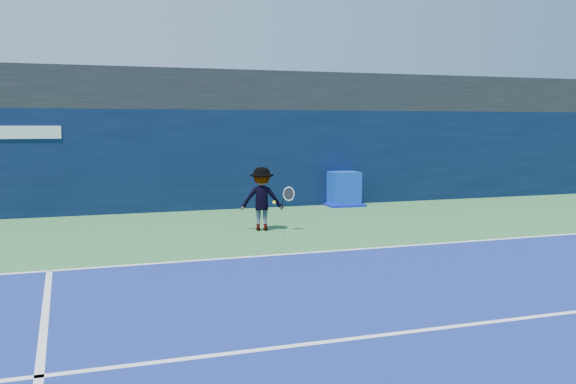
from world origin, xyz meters
name	(u,v)px	position (x,y,z in m)	size (l,w,h in m)	color
ground	(385,289)	(0.00, 0.00, 0.00)	(80.00, 80.00, 0.00)	#327038
baseline	(315,252)	(0.00, 3.00, 0.01)	(24.00, 0.10, 0.01)	white
service_line	(459,326)	(0.00, -2.00, 0.01)	(24.00, 0.10, 0.01)	white
stadium_band	(217,92)	(0.00, 11.50, 3.60)	(36.00, 3.00, 1.20)	black
back_wall_assembly	(225,159)	(0.00, 10.50, 1.50)	(36.00, 1.03, 3.00)	#091532
equipment_cart	(343,190)	(3.61, 9.70, 0.49)	(1.15, 1.15, 1.08)	#0C34B3
tennis_player	(262,199)	(-0.20, 5.98, 0.77)	(1.29, 0.84, 1.53)	white
tennis_ball	(274,202)	(-0.19, 5.03, 0.79)	(0.08, 0.08, 0.08)	#E1F91B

